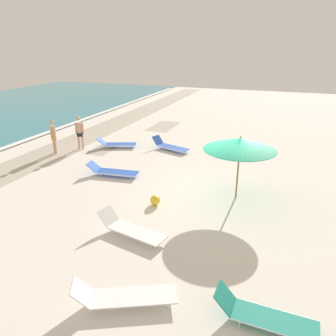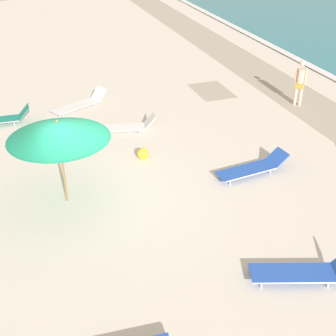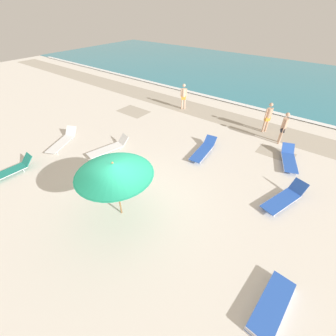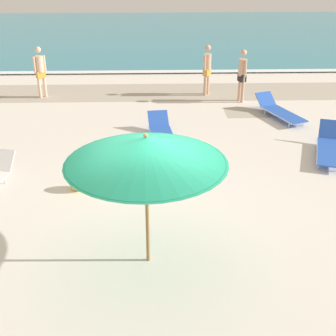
{
  "view_description": "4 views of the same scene",
  "coord_description": "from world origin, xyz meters",
  "px_view_note": "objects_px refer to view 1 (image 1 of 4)",
  "views": [
    {
      "loc": [
        -11.18,
        -2.08,
        5.34
      ],
      "look_at": [
        -0.46,
        1.88,
        0.97
      ],
      "focal_mm": 35.0,
      "sensor_mm": 36.0,
      "label": 1
    },
    {
      "loc": [
        10.6,
        -1.47,
        7.01
      ],
      "look_at": [
        0.37,
        2.04,
        0.75
      ],
      "focal_mm": 50.0,
      "sensor_mm": 36.0,
      "label": 2
    },
    {
      "loc": [
        4.75,
        -4.05,
        6.42
      ],
      "look_at": [
        0.18,
        1.83,
        0.73
      ],
      "focal_mm": 24.0,
      "sensor_mm": 36.0,
      "label": 3
    },
    {
      "loc": [
        0.06,
        -7.21,
        4.95
      ],
      "look_at": [
        0.32,
        1.6,
        0.66
      ],
      "focal_mm": 50.0,
      "sensor_mm": 36.0,
      "label": 4
    }
  ],
  "objects_px": {
    "beachgoer_wading_adult": "(80,131)",
    "sun_lounger_under_umbrella": "(113,171)",
    "beach_umbrella": "(240,144)",
    "sun_lounger_near_water_right": "(124,296)",
    "sun_lounger_beside_umbrella": "(117,143)",
    "lounger_stack": "(251,151)",
    "beach_ball": "(155,200)",
    "beachgoer_shoreline_child": "(53,135)",
    "sun_lounger_near_water_left": "(131,229)",
    "sun_lounger_mid_beach_solo": "(263,315)",
    "sun_lounger_mid_beach_pair_a": "(170,146)"
  },
  "relations": [
    {
      "from": "beach_umbrella",
      "to": "beachgoer_wading_adult",
      "type": "distance_m",
      "value": 9.38
    },
    {
      "from": "beachgoer_wading_adult",
      "to": "sun_lounger_beside_umbrella",
      "type": "bearing_deg",
      "value": -170.44
    },
    {
      "from": "lounger_stack",
      "to": "sun_lounger_near_water_left",
      "type": "bearing_deg",
      "value": 168.97
    },
    {
      "from": "beach_umbrella",
      "to": "beachgoer_wading_adult",
      "type": "relative_size",
      "value": 1.45
    },
    {
      "from": "sun_lounger_beside_umbrella",
      "to": "beach_ball",
      "type": "relative_size",
      "value": 5.99
    },
    {
      "from": "sun_lounger_under_umbrella",
      "to": "sun_lounger_beside_umbrella",
      "type": "height_order",
      "value": "sun_lounger_beside_umbrella"
    },
    {
      "from": "beach_umbrella",
      "to": "sun_lounger_mid_beach_pair_a",
      "type": "distance_m",
      "value": 6.55
    },
    {
      "from": "beach_umbrella",
      "to": "sun_lounger_beside_umbrella",
      "type": "distance_m",
      "value": 8.41
    },
    {
      "from": "sun_lounger_mid_beach_pair_a",
      "to": "beach_ball",
      "type": "distance_m",
      "value": 6.39
    },
    {
      "from": "beach_umbrella",
      "to": "beach_ball",
      "type": "xyz_separation_m",
      "value": [
        -1.56,
        2.58,
        -1.88
      ]
    },
    {
      "from": "beach_umbrella",
      "to": "beachgoer_wading_adult",
      "type": "height_order",
      "value": "beach_umbrella"
    },
    {
      "from": "sun_lounger_beside_umbrella",
      "to": "beachgoer_shoreline_child",
      "type": "relative_size",
      "value": 1.23
    },
    {
      "from": "lounger_stack",
      "to": "sun_lounger_near_water_left",
      "type": "distance_m",
      "value": 9.37
    },
    {
      "from": "lounger_stack",
      "to": "beachgoer_shoreline_child",
      "type": "bearing_deg",
      "value": 113.67
    },
    {
      "from": "sun_lounger_under_umbrella",
      "to": "sun_lounger_near_water_right",
      "type": "height_order",
      "value": "sun_lounger_near_water_right"
    },
    {
      "from": "beach_umbrella",
      "to": "beach_ball",
      "type": "relative_size",
      "value": 7.08
    },
    {
      "from": "sun_lounger_mid_beach_solo",
      "to": "beach_ball",
      "type": "height_order",
      "value": "sun_lounger_mid_beach_solo"
    },
    {
      "from": "sun_lounger_near_water_right",
      "to": "beachgoer_wading_adult",
      "type": "relative_size",
      "value": 1.29
    },
    {
      "from": "beachgoer_wading_adult",
      "to": "sun_lounger_near_water_left",
      "type": "bearing_deg",
      "value": 112.93
    },
    {
      "from": "lounger_stack",
      "to": "beachgoer_wading_adult",
      "type": "distance_m",
      "value": 9.01
    },
    {
      "from": "sun_lounger_under_umbrella",
      "to": "beachgoer_wading_adult",
      "type": "height_order",
      "value": "beachgoer_wading_adult"
    },
    {
      "from": "lounger_stack",
      "to": "sun_lounger_near_water_left",
      "type": "relative_size",
      "value": 0.83
    },
    {
      "from": "sun_lounger_near_water_left",
      "to": "beachgoer_wading_adult",
      "type": "xyz_separation_m",
      "value": [
        6.7,
        6.28,
        0.78
      ]
    },
    {
      "from": "sun_lounger_near_water_right",
      "to": "beachgoer_shoreline_child",
      "type": "xyz_separation_m",
      "value": [
        8.13,
        8.19,
        0.79
      ]
    },
    {
      "from": "sun_lounger_near_water_right",
      "to": "sun_lounger_mid_beach_solo",
      "type": "relative_size",
      "value": 1.1
    },
    {
      "from": "sun_lounger_under_umbrella",
      "to": "sun_lounger_beside_umbrella",
      "type": "bearing_deg",
      "value": 19.44
    },
    {
      "from": "sun_lounger_beside_umbrella",
      "to": "beachgoer_wading_adult",
      "type": "distance_m",
      "value": 2.05
    },
    {
      "from": "lounger_stack",
      "to": "sun_lounger_under_umbrella",
      "type": "relative_size",
      "value": 0.83
    },
    {
      "from": "sun_lounger_mid_beach_solo",
      "to": "beachgoer_wading_adult",
      "type": "bearing_deg",
      "value": 52.03
    },
    {
      "from": "beachgoer_wading_adult",
      "to": "beach_ball",
      "type": "distance_m",
      "value": 7.8
    },
    {
      "from": "beachgoer_shoreline_child",
      "to": "beach_ball",
      "type": "relative_size",
      "value": 4.88
    },
    {
      "from": "beachgoer_wading_adult",
      "to": "beachgoer_shoreline_child",
      "type": "relative_size",
      "value": 1.0
    },
    {
      "from": "sun_lounger_under_umbrella",
      "to": "sun_lounger_mid_beach_pair_a",
      "type": "bearing_deg",
      "value": -20.85
    },
    {
      "from": "beachgoer_shoreline_child",
      "to": "sun_lounger_beside_umbrella",
      "type": "bearing_deg",
      "value": 73.94
    },
    {
      "from": "beachgoer_shoreline_child",
      "to": "sun_lounger_mid_beach_solo",
      "type": "bearing_deg",
      "value": -0.17
    },
    {
      "from": "beach_umbrella",
      "to": "sun_lounger_near_water_right",
      "type": "height_order",
      "value": "beach_umbrella"
    },
    {
      "from": "beachgoer_wading_adult",
      "to": "sun_lounger_under_umbrella",
      "type": "bearing_deg",
      "value": 121.35
    },
    {
      "from": "sun_lounger_mid_beach_solo",
      "to": "sun_lounger_mid_beach_pair_a",
      "type": "bearing_deg",
      "value": 31.69
    },
    {
      "from": "sun_lounger_mid_beach_pair_a",
      "to": "beachgoer_shoreline_child",
      "type": "xyz_separation_m",
      "value": [
        -2.61,
        5.34,
        0.78
      ]
    },
    {
      "from": "sun_lounger_near_water_left",
      "to": "beach_ball",
      "type": "bearing_deg",
      "value": 14.35
    },
    {
      "from": "lounger_stack",
      "to": "beach_ball",
      "type": "distance_m",
      "value": 7.41
    },
    {
      "from": "beach_umbrella",
      "to": "beachgoer_shoreline_child",
      "type": "xyz_separation_m",
      "value": [
        1.99,
        9.62,
        -1.06
      ]
    },
    {
      "from": "beachgoer_shoreline_child",
      "to": "sun_lounger_under_umbrella",
      "type": "bearing_deg",
      "value": 13.34
    },
    {
      "from": "beach_umbrella",
      "to": "sun_lounger_near_water_right",
      "type": "relative_size",
      "value": 1.12
    },
    {
      "from": "sun_lounger_mid_beach_solo",
      "to": "sun_lounger_beside_umbrella",
      "type": "bearing_deg",
      "value": 44.16
    },
    {
      "from": "sun_lounger_mid_beach_solo",
      "to": "sun_lounger_mid_beach_pair_a",
      "type": "distance_m",
      "value": 11.76
    },
    {
      "from": "beach_ball",
      "to": "lounger_stack",
      "type": "bearing_deg",
      "value": -19.22
    },
    {
      "from": "beach_umbrella",
      "to": "sun_lounger_beside_umbrella",
      "type": "xyz_separation_m",
      "value": [
        4.02,
        7.15,
        -1.85
      ]
    },
    {
      "from": "sun_lounger_beside_umbrella",
      "to": "sun_lounger_mid_beach_solo",
      "type": "bearing_deg",
      "value": -158.93
    },
    {
      "from": "sun_lounger_near_water_left",
      "to": "sun_lounger_near_water_right",
      "type": "distance_m",
      "value": 2.74
    }
  ]
}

